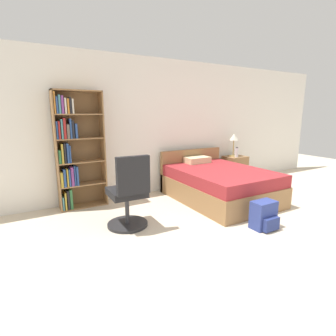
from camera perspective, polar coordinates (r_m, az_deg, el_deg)
ground_plane at (r=3.27m, az=27.78°, el=-18.57°), size 14.00×14.00×0.00m
wall_back at (r=5.28m, az=-1.72°, el=8.88°), size 9.00×0.06×2.60m
bookshelf at (r=4.56m, az=-19.81°, el=3.62°), size 0.77×0.27×1.93m
bed at (r=4.95m, az=10.78°, el=-3.32°), size 1.44×1.94×0.83m
office_chair at (r=3.64m, az=-8.52°, el=-5.97°), size 0.57×0.61×1.05m
nightstand at (r=6.21m, az=14.31°, el=-0.28°), size 0.48×0.42×0.61m
table_lamp at (r=6.10m, az=14.15°, el=6.23°), size 0.21×0.21×0.52m
water_bottle at (r=6.03m, az=14.73°, el=3.31°), size 0.08×0.08×0.22m
backpack_blue at (r=3.92m, az=20.19°, el=-9.71°), size 0.34×0.28×0.39m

